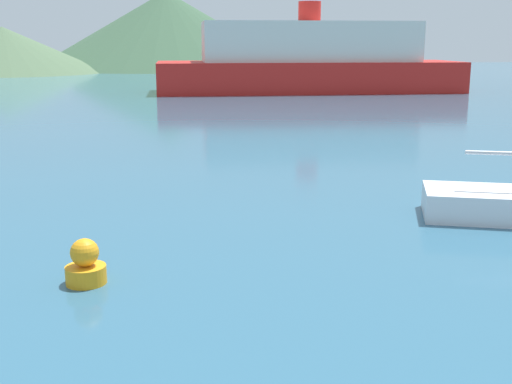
% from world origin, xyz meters
% --- Properties ---
extents(ferry_distant, '(25.65, 10.02, 7.30)m').
position_xyz_m(ferry_distant, '(13.12, 53.88, 2.51)').
color(ferry_distant, red).
rests_on(ferry_distant, ground_plane).
extents(buoy_marker, '(0.71, 0.71, 0.81)m').
position_xyz_m(buoy_marker, '(-3.93, 12.82, 0.34)').
color(buoy_marker, orange).
rests_on(buoy_marker, ground_plane).
extents(hill_west, '(26.76, 26.76, 6.03)m').
position_xyz_m(hill_west, '(-16.56, 94.73, 3.01)').
color(hill_west, '#4C6647').
rests_on(hill_west, ground_plane).
extents(hill_central, '(41.58, 41.58, 11.81)m').
position_xyz_m(hill_central, '(6.41, 107.24, 5.90)').
color(hill_central, '#38563D').
rests_on(hill_central, ground_plane).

